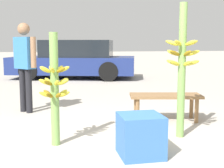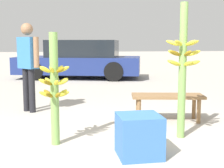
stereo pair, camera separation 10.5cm
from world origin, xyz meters
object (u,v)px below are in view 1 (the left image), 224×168
object	(u,v)px
banana_stalk_left	(55,87)
banana_stalk_center	(182,66)
market_bench	(166,99)
produce_crate	(140,135)
vendor_person	(25,59)
parked_car	(75,60)

from	to	relation	value
banana_stalk_left	banana_stalk_center	size ratio (longest dim) A/B	0.78
banana_stalk_center	market_bench	bearing A→B (deg)	81.89
produce_crate	vendor_person	bearing A→B (deg)	118.87
parked_car	banana_stalk_center	bearing A→B (deg)	-157.89
banana_stalk_center	market_bench	xyz separation A→B (m)	(0.12, 0.84, -0.57)
banana_stalk_left	produce_crate	distance (m)	1.13
banana_stalk_center	produce_crate	size ratio (longest dim) A/B	3.78
banana_stalk_center	vendor_person	size ratio (longest dim) A/B	1.10
market_bench	vendor_person	bearing A→B (deg)	165.36
banana_stalk_center	market_bench	size ratio (longest dim) A/B	1.47
banana_stalk_center	market_bench	distance (m)	1.02
vendor_person	market_bench	xyz separation A→B (m)	(2.16, -1.04, -0.58)
banana_stalk_center	vendor_person	bearing A→B (deg)	137.34
market_bench	parked_car	xyz separation A→B (m)	(-0.90, 6.22, 0.28)
vendor_person	produce_crate	xyz separation A→B (m)	(1.34, -2.44, -0.70)
banana_stalk_left	vendor_person	size ratio (longest dim) A/B	0.86
parked_car	produce_crate	world-z (taller)	parked_car
vendor_person	parked_car	size ratio (longest dim) A/B	0.34
banana_stalk_left	vendor_person	bearing A→B (deg)	103.82
vendor_person	market_bench	bearing A→B (deg)	24.16
parked_car	vendor_person	bearing A→B (deg)	-177.86
banana_stalk_center	vendor_person	distance (m)	2.77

